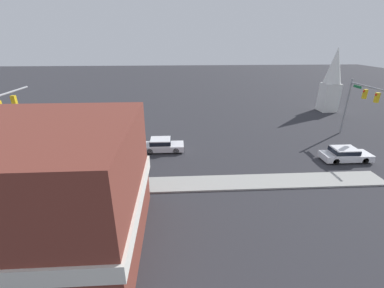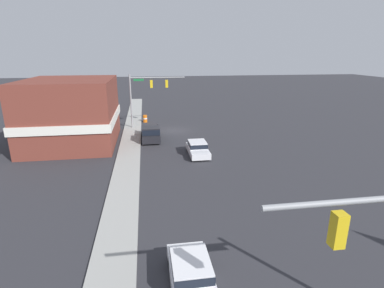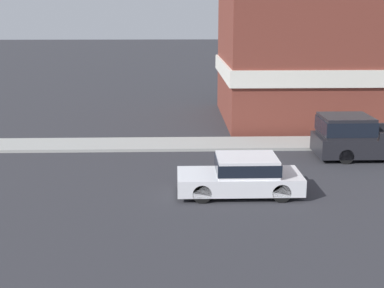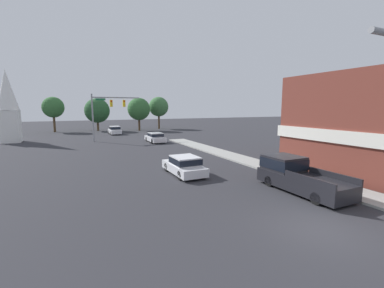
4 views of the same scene
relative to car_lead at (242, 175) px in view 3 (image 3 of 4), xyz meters
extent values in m
cylinder|color=black|center=(-0.86, 1.50, -0.41)|extent=(0.22, 0.66, 0.66)
cylinder|color=black|center=(0.86, 1.50, -0.41)|extent=(0.22, 0.66, 0.66)
cylinder|color=black|center=(-0.86, -1.27, -0.41)|extent=(0.22, 0.66, 0.66)
cylinder|color=black|center=(0.86, -1.27, -0.41)|extent=(0.22, 0.66, 0.66)
cube|color=silver|center=(0.00, 0.11, -0.26)|extent=(1.94, 4.47, 0.61)
cube|color=silver|center=(0.00, -0.16, 0.37)|extent=(1.79, 2.15, 0.63)
cube|color=black|center=(0.00, -0.16, 0.37)|extent=(1.81, 2.23, 0.44)
cylinder|color=black|center=(3.78, -5.00, -0.41)|extent=(0.22, 0.66, 0.66)
cylinder|color=black|center=(5.71, -5.00, -0.41)|extent=(0.22, 0.66, 0.66)
cube|color=black|center=(4.75, -6.77, -0.14)|extent=(2.15, 5.70, 0.85)
cube|color=black|center=(4.75, -5.20, 0.74)|extent=(2.04, 2.17, 0.91)
cube|color=black|center=(4.75, -5.20, 0.74)|extent=(2.06, 2.25, 0.64)
cube|color=brown|center=(13.74, -6.47, 3.02)|extent=(9.64, 11.89, 7.52)
cube|color=silver|center=(13.74, -6.47, 2.31)|extent=(9.94, 12.19, 0.90)
camera|label=1|loc=(25.98, 1.76, 10.69)|focal=24.00mm
camera|label=2|loc=(5.20, 29.60, 9.63)|focal=28.00mm
camera|label=3|loc=(-18.39, 2.38, 5.82)|focal=50.00mm
camera|label=4|loc=(-7.60, -17.34, 4.31)|focal=24.00mm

